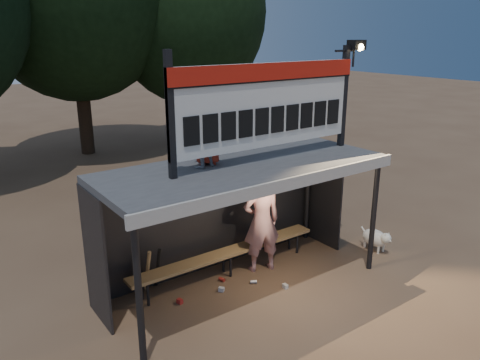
# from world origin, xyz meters

# --- Properties ---
(ground) EXTENTS (80.00, 80.00, 0.00)m
(ground) POSITION_xyz_m (0.00, 0.00, 0.00)
(ground) COLOR brown
(ground) RESTS_ON ground
(player) EXTENTS (0.84, 0.66, 2.02)m
(player) POSITION_xyz_m (0.65, 0.32, 1.01)
(player) COLOR silver
(player) RESTS_ON ground
(child_a) EXTENTS (0.50, 0.41, 0.94)m
(child_a) POSITION_xyz_m (-0.68, 0.27, 2.79)
(child_a) COLOR gray
(child_a) RESTS_ON dugout_shelter
(child_b) EXTENTS (0.59, 0.53, 1.02)m
(child_b) POSITION_xyz_m (-0.49, 0.37, 2.83)
(child_b) COLOR maroon
(child_b) RESTS_ON dugout_shelter
(dugout_shelter) EXTENTS (5.10, 2.08, 2.32)m
(dugout_shelter) POSITION_xyz_m (0.00, 0.24, 1.85)
(dugout_shelter) COLOR #3C3D3F
(dugout_shelter) RESTS_ON ground
(scoreboard_assembly) EXTENTS (4.10, 0.27, 1.99)m
(scoreboard_assembly) POSITION_xyz_m (0.56, -0.01, 3.32)
(scoreboard_assembly) COLOR black
(scoreboard_assembly) RESTS_ON dugout_shelter
(bench) EXTENTS (4.00, 0.35, 0.48)m
(bench) POSITION_xyz_m (0.00, 0.55, 0.43)
(bench) COLOR olive
(bench) RESTS_ON ground
(tree_right) EXTENTS (6.08, 6.08, 8.72)m
(tree_right) POSITION_xyz_m (5.00, 10.50, 5.19)
(tree_right) COLOR black
(tree_right) RESTS_ON ground
(dog) EXTENTS (0.36, 0.81, 0.49)m
(dog) POSITION_xyz_m (3.15, -0.45, 0.28)
(dog) COLOR silver
(dog) RESTS_ON ground
(bats) EXTENTS (0.48, 0.33, 0.84)m
(bats) POSITION_xyz_m (-1.51, 0.82, 0.43)
(bats) COLOR #A1744B
(bats) RESTS_ON ground
(litter) EXTENTS (1.88, 1.00, 0.08)m
(litter) POSITION_xyz_m (-0.24, 0.01, 0.04)
(litter) COLOR maroon
(litter) RESTS_ON ground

